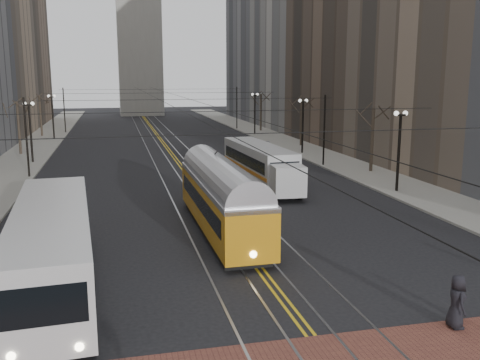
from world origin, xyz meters
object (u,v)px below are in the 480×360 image
transit_bus (53,251)px  sedan_silver (262,150)px  sedan_grey (261,178)px  pedestrian_a (457,301)px  rear_bus (258,164)px  cargo_van (282,179)px  streetcar (221,204)px

transit_bus → sedan_silver: 35.44m
sedan_grey → pedestrian_a: pedestrian_a is taller
sedan_grey → sedan_silver: 14.45m
transit_bus → sedan_silver: (17.03, 31.08, -0.82)m
transit_bus → rear_bus: 23.40m
rear_bus → cargo_van: rear_bus is taller
cargo_van → sedan_grey: cargo_van is taller
pedestrian_a → cargo_van: bearing=8.0°
rear_bus → sedan_grey: 2.17m
transit_bus → rear_bus: bearing=51.2°
sedan_silver → sedan_grey: bearing=-99.7°
streetcar → sedan_grey: 11.93m
rear_bus → pedestrian_a: (-0.09, -25.49, -0.57)m
sedan_grey → sedan_silver: sedan_silver is taller
streetcar → sedan_grey: streetcar is taller
transit_bus → rear_bus: transit_bus is taller
transit_bus → pedestrian_a: 14.79m
cargo_van → pedestrian_a: size_ratio=2.99×
cargo_van → transit_bus: bearing=-130.4°
cargo_van → pedestrian_a: cargo_van is taller
cargo_van → sedan_silver: 17.17m
transit_bus → pedestrian_a: transit_bus is taller
sedan_grey → rear_bus: bearing=84.4°
sedan_silver → transit_bus: bearing=-112.7°
sedan_grey → sedan_silver: size_ratio=0.82×
transit_bus → pedestrian_a: (13.34, -6.33, -0.72)m
rear_bus → pedestrian_a: 25.50m
transit_bus → rear_bus: (13.44, 19.16, -0.15)m
transit_bus → streetcar: size_ratio=1.01×
rear_bus → sedan_grey: size_ratio=2.75×
streetcar → pedestrian_a: size_ratio=7.10×
transit_bus → cargo_van: bearing=42.1°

